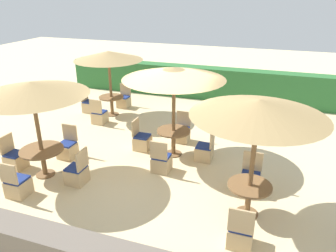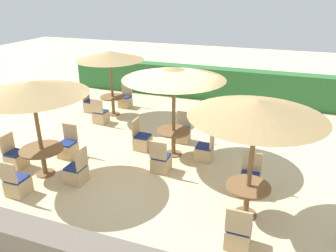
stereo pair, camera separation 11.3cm
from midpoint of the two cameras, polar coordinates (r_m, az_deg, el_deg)
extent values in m
plane|color=beige|center=(9.07, -1.60, -6.65)|extent=(40.00, 40.00, 0.00)
cube|color=#2D6B33|center=(14.36, 7.13, 7.41)|extent=(13.00, 0.70, 1.36)
cylinder|color=brown|center=(8.66, -21.96, -1.04)|extent=(0.10, 0.10, 2.40)
cone|color=tan|center=(8.31, -23.09, 6.04)|extent=(2.67, 2.67, 0.32)
cylinder|color=brown|center=(9.18, -20.87, -7.82)|extent=(0.48, 0.48, 0.03)
cylinder|color=brown|center=(9.02, -21.17, -6.00)|extent=(0.12, 0.12, 0.69)
cylinder|color=brown|center=(8.86, -21.50, -3.91)|extent=(1.08, 1.08, 0.04)
cube|color=tan|center=(9.71, -25.26, -5.59)|extent=(0.46, 0.46, 0.40)
cube|color=navy|center=(9.61, -25.48, -4.40)|extent=(0.42, 0.42, 0.05)
cube|color=tan|center=(9.65, -26.65, -2.78)|extent=(0.04, 0.46, 0.48)
cube|color=tan|center=(9.78, -17.43, -4.15)|extent=(0.46, 0.46, 0.40)
cube|color=navy|center=(9.68, -17.58, -2.96)|extent=(0.42, 0.42, 0.05)
cube|color=tan|center=(9.72, -17.06, -1.05)|extent=(0.46, 0.04, 0.48)
cube|color=tan|center=(8.48, -15.98, -8.31)|extent=(0.46, 0.46, 0.40)
cube|color=navy|center=(8.37, -16.15, -6.99)|extent=(0.42, 0.42, 0.05)
cube|color=tan|center=(8.14, -15.12, -5.66)|extent=(0.04, 0.46, 0.48)
cube|color=tan|center=(8.49, -24.91, -9.70)|extent=(0.46, 0.46, 0.40)
cube|color=navy|center=(8.38, -25.17, -8.39)|extent=(0.42, 0.42, 0.05)
cube|color=tan|center=(8.13, -26.47, -7.46)|extent=(0.46, 0.04, 0.48)
cylinder|color=brown|center=(12.37, -10.25, 7.03)|extent=(0.10, 0.10, 2.33)
cone|color=tan|center=(12.12, -10.62, 11.98)|extent=(2.46, 2.46, 0.32)
cylinder|color=brown|center=(12.72, -9.89, 2.04)|extent=(0.48, 0.48, 0.03)
cylinder|color=brown|center=(12.61, -9.99, 3.42)|extent=(0.12, 0.12, 0.68)
cylinder|color=brown|center=(12.50, -10.10, 4.98)|extent=(0.93, 0.93, 0.04)
cube|color=tan|center=(13.41, -7.96, 4.10)|extent=(0.46, 0.46, 0.40)
cube|color=navy|center=(13.34, -8.01, 5.01)|extent=(0.42, 0.42, 0.05)
cube|color=tan|center=(13.44, -7.67, 6.35)|extent=(0.46, 0.04, 0.48)
cube|color=tan|center=(11.95, -12.06, 1.44)|extent=(0.46, 0.46, 0.40)
cube|color=navy|center=(11.88, -12.14, 2.45)|extent=(0.42, 0.42, 0.05)
cube|color=tan|center=(11.62, -12.77, 3.33)|extent=(0.46, 0.04, 0.48)
cube|color=tan|center=(13.12, -13.67, 3.23)|extent=(0.46, 0.46, 0.40)
cube|color=navy|center=(13.05, -13.76, 4.16)|extent=(0.42, 0.42, 0.05)
cube|color=tan|center=(13.08, -14.65, 5.34)|extent=(0.04, 0.46, 0.48)
cylinder|color=brown|center=(9.07, 0.63, 2.06)|extent=(0.10, 0.10, 2.49)
cone|color=tan|center=(8.73, 0.66, 9.22)|extent=(2.78, 2.78, 0.32)
cylinder|color=brown|center=(9.58, 0.60, -4.82)|extent=(0.48, 0.48, 0.03)
cylinder|color=brown|center=(9.42, 0.61, -2.97)|extent=(0.12, 0.12, 0.72)
cylinder|color=brown|center=(9.26, 0.62, -0.85)|extent=(0.95, 0.95, 0.04)
cube|color=tan|center=(9.25, 5.95, -4.73)|extent=(0.46, 0.46, 0.40)
cube|color=navy|center=(9.15, 6.01, -3.48)|extent=(0.42, 0.42, 0.05)
cube|color=tan|center=(9.00, 7.38, -2.15)|extent=(0.04, 0.46, 0.48)
cube|color=tan|center=(10.30, 2.05, -1.61)|extent=(0.46, 0.46, 0.40)
cube|color=navy|center=(10.21, 2.06, -0.46)|extent=(0.42, 0.42, 0.05)
cube|color=tan|center=(10.29, 2.43, 1.33)|extent=(0.46, 0.04, 0.48)
cube|color=tan|center=(8.68, -1.50, -6.59)|extent=(0.46, 0.46, 0.40)
cube|color=navy|center=(8.57, -1.52, -5.28)|extent=(0.42, 0.42, 0.05)
cube|color=tan|center=(8.27, -2.05, -4.31)|extent=(0.46, 0.04, 0.48)
cube|color=tan|center=(9.82, -4.80, -2.96)|extent=(0.46, 0.46, 0.40)
cube|color=navy|center=(9.73, -4.84, -1.76)|extent=(0.42, 0.42, 0.05)
cube|color=tan|center=(9.70, -6.03, -0.17)|extent=(0.04, 0.46, 0.48)
cylinder|color=brown|center=(6.78, 14.02, -6.22)|extent=(0.10, 0.10, 2.50)
cone|color=tan|center=(6.31, 15.03, 3.09)|extent=(2.61, 2.61, 0.32)
cylinder|color=brown|center=(7.45, 13.10, -14.55)|extent=(0.48, 0.48, 0.03)
cylinder|color=brown|center=(7.26, 13.34, -12.48)|extent=(0.12, 0.12, 0.69)
cylinder|color=brown|center=(7.05, 13.60, -10.07)|extent=(0.92, 0.92, 0.04)
cube|color=tan|center=(8.10, 13.66, -9.67)|extent=(0.46, 0.46, 0.40)
cube|color=navy|center=(7.98, 13.81, -8.31)|extent=(0.42, 0.42, 0.05)
cube|color=tan|center=(8.03, 14.15, -5.94)|extent=(0.46, 0.04, 0.48)
cube|color=tan|center=(6.58, 11.98, -18.17)|extent=(0.46, 0.46, 0.40)
cube|color=navy|center=(6.44, 12.15, -16.65)|extent=(0.42, 0.42, 0.05)
cube|color=tan|center=(6.11, 12.08, -15.95)|extent=(0.46, 0.04, 0.48)
camera|label=1|loc=(0.06, -90.35, -0.15)|focal=35.00mm
camera|label=2|loc=(0.06, 89.65, 0.15)|focal=35.00mm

